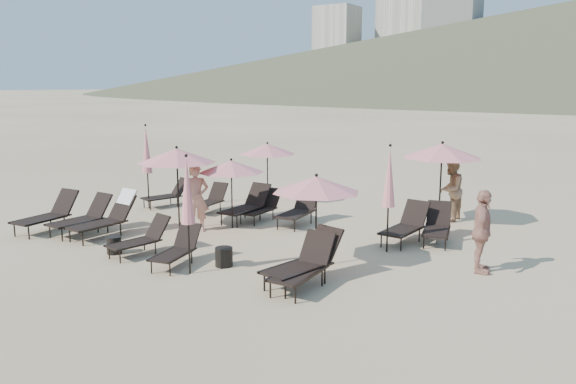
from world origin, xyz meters
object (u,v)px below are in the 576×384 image
Objects in this scene: umbrella_open_1 at (231,166)px; side_table_0 at (114,245)px; umbrella_closed_0 at (187,191)px; beachgoer_a at (196,198)px; umbrella_open_0 at (177,156)px; beachgoer_c at (482,232)px; lounger_2 at (141,238)px; lounger_6 at (167,194)px; lounger_9 at (299,209)px; umbrella_open_3 at (267,149)px; umbrella_open_2 at (316,184)px; lounger_4 at (305,260)px; umbrella_closed_2 at (146,150)px; lounger_12 at (48,213)px; lounger_13 at (262,207)px; lounger_1 at (108,216)px; lounger_7 at (210,199)px; umbrella_closed_1 at (389,178)px; lounger_5 at (304,265)px; lounger_10 at (406,225)px; umbrella_open_4 at (442,151)px; lounger_8 at (247,205)px; lounger_0 at (83,216)px; side_table_1 at (224,257)px; beachgoer_b at (451,190)px; lounger_3 at (177,248)px.

umbrella_open_1 reaches higher than side_table_0.
beachgoer_a is (-2.27, 2.78, -0.87)m from umbrella_closed_0.
umbrella_open_0 reaches higher than beachgoer_c.
lounger_2 is 3.78× the size of side_table_0.
lounger_9 is (5.03, 0.23, 0.04)m from lounger_6.
umbrella_closed_0 is (2.84, -7.04, -0.05)m from umbrella_open_3.
umbrella_open_1 reaches higher than lounger_6.
umbrella_open_2 is 3.69m from beachgoer_c.
lounger_4 is 8.75m from umbrella_closed_2.
lounger_2 is 7.80m from beachgoer_c.
side_table_0 is at bearing 99.57° from beachgoer_c.
umbrella_open_2 reaches higher than lounger_12.
umbrella_open_3 is at bearing 89.68° from umbrella_open_0.
lounger_6 is 1.65m from umbrella_closed_2.
umbrella_open_2 is (3.70, -1.69, 0.10)m from umbrella_open_1.
umbrella_closed_0 is at bearing -68.01° from umbrella_open_3.
umbrella_open_0 is at bearing 171.86° from lounger_4.
umbrella_open_3 reaches higher than lounger_13.
lounger_1 is 3.74m from lounger_7.
umbrella_closed_1 reaches higher than lounger_1.
lounger_5 is at bearing -69.37° from beachgoer_a.
lounger_6 is 4.16m from lounger_12.
lounger_10 is at bearing 93.23° from lounger_4.
lounger_1 is at bearing 171.19° from lounger_2.
lounger_12 reaches higher than lounger_13.
lounger_9 reaches higher than lounger_13.
lounger_2 is 8.60m from umbrella_open_4.
lounger_2 is at bearing -94.74° from umbrella_open_1.
umbrella_open_3 reaches higher than lounger_1.
umbrella_open_4 is at bearing 86.57° from umbrella_closed_1.
umbrella_closed_0 reaches higher than lounger_10.
lounger_2 is at bearing -91.12° from lounger_8.
lounger_0 is 1.07× the size of lounger_6.
side_table_1 is (3.84, -4.02, -0.19)m from lounger_7.
beachgoer_c is at bearing 25.24° from beachgoer_b.
umbrella_closed_1 reaches higher than umbrella_open_3.
lounger_8 is at bearing 112.18° from umbrella_closed_0.
beachgoer_b is (3.87, 7.54, 0.55)m from lounger_3.
lounger_3 is 0.83× the size of beachgoer_a.
lounger_3 is 0.64× the size of umbrella_open_4.
umbrella_open_1 is at bearing -48.67° from beachgoer_b.
lounger_0 is 6.01m from lounger_9.
umbrella_closed_2 reaches higher than lounger_9.
beachgoer_b is at bearing 81.33° from umbrella_open_4.
beachgoer_b is (6.09, 0.77, -0.91)m from umbrella_open_3.
umbrella_open_2 is (7.36, -2.82, 1.45)m from lounger_6.
umbrella_open_4 is 3.36m from umbrella_closed_1.
lounger_6 is 0.88× the size of lounger_12.
umbrella_closed_0 is (5.79, -0.59, 1.31)m from lounger_12.
lounger_13 is 4.38m from umbrella_closed_2.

